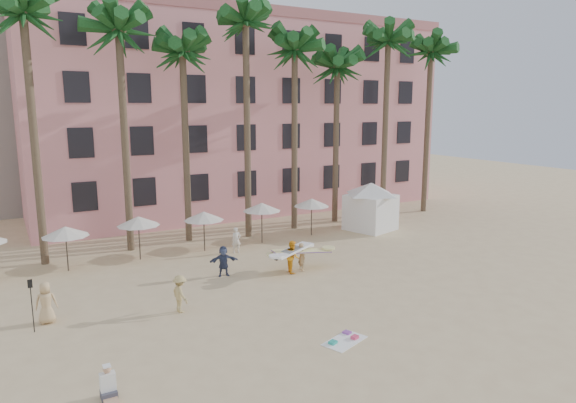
% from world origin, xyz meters
% --- Properties ---
extents(ground, '(120.00, 120.00, 0.00)m').
position_xyz_m(ground, '(0.00, 0.00, 0.00)').
color(ground, '#D1B789').
rests_on(ground, ground).
extents(pink_hotel, '(35.00, 14.00, 16.00)m').
position_xyz_m(pink_hotel, '(7.00, 26.00, 8.00)').
color(pink_hotel, pink).
rests_on(pink_hotel, ground).
extents(palm_row, '(44.40, 5.40, 16.30)m').
position_xyz_m(palm_row, '(0.51, 15.00, 12.97)').
color(palm_row, brown).
rests_on(palm_row, ground).
extents(umbrella_row, '(22.50, 2.70, 2.73)m').
position_xyz_m(umbrella_row, '(-3.00, 12.50, 2.33)').
color(umbrella_row, '#332B23').
rests_on(umbrella_row, ground).
extents(cabana, '(5.59, 5.59, 3.50)m').
position_xyz_m(cabana, '(11.67, 11.87, 2.07)').
color(cabana, white).
rests_on(cabana, ground).
extents(beach_towel, '(2.03, 1.55, 0.14)m').
position_xyz_m(beach_towel, '(-0.68, -2.16, 0.03)').
color(beach_towel, white).
rests_on(beach_towel, ground).
extents(carrier_yellow, '(3.42, 1.11, 1.57)m').
position_xyz_m(carrier_yellow, '(2.32, 6.13, 0.92)').
color(carrier_yellow, tan).
rests_on(carrier_yellow, ground).
extents(carrier_white, '(2.92, 1.80, 1.78)m').
position_xyz_m(carrier_white, '(1.70, 6.08, 0.95)').
color(carrier_white, '#FFA51A').
rests_on(carrier_white, ground).
extents(beachgoers, '(12.00, 8.20, 1.80)m').
position_xyz_m(beachgoers, '(-4.91, 6.10, 0.84)').
color(beachgoers, beige).
rests_on(beachgoers, ground).
extents(paddle, '(0.18, 0.04, 2.23)m').
position_xyz_m(paddle, '(-11.17, 4.62, 1.41)').
color(paddle, black).
rests_on(paddle, ground).
extents(seated_man, '(0.48, 0.84, 1.09)m').
position_xyz_m(seated_man, '(-9.46, -1.85, 0.38)').
color(seated_man, '#3F3F4C').
rests_on(seated_man, ground).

